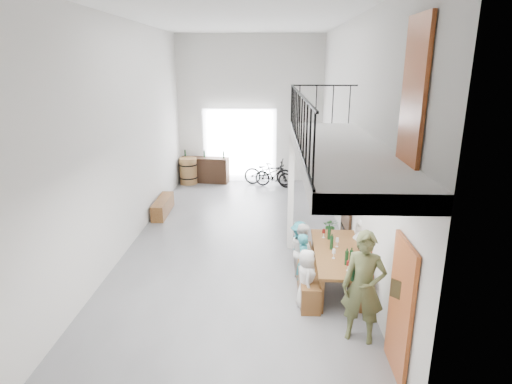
{
  "coord_description": "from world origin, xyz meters",
  "views": [
    {
      "loc": [
        0.8,
        -10.4,
        4.46
      ],
      "look_at": [
        0.46,
        -0.5,
        1.47
      ],
      "focal_mm": 30.0,
      "sensor_mm": 36.0,
      "label": 1
    }
  ],
  "objects_px": {
    "host_standing": "(364,287)",
    "bicycle_near": "(269,172)",
    "side_bench": "(163,206)",
    "oak_barrel": "(188,171)",
    "bench_inner": "(306,274)",
    "tasting_table": "(338,255)",
    "serving_counter": "(205,170)"
  },
  "relations": [
    {
      "from": "bench_inner",
      "to": "host_standing",
      "type": "bearing_deg",
      "value": -66.42
    },
    {
      "from": "side_bench",
      "to": "oak_barrel",
      "type": "distance_m",
      "value": 3.46
    },
    {
      "from": "bench_inner",
      "to": "host_standing",
      "type": "relative_size",
      "value": 1.17
    },
    {
      "from": "serving_counter",
      "to": "tasting_table",
      "type": "bearing_deg",
      "value": -55.88
    },
    {
      "from": "tasting_table",
      "to": "host_standing",
      "type": "xyz_separation_m",
      "value": [
        0.13,
        -1.76,
        0.26
      ]
    },
    {
      "from": "serving_counter",
      "to": "bench_inner",
      "type": "bearing_deg",
      "value": -59.63
    },
    {
      "from": "side_bench",
      "to": "oak_barrel",
      "type": "relative_size",
      "value": 1.66
    },
    {
      "from": "host_standing",
      "to": "bicycle_near",
      "type": "height_order",
      "value": "host_standing"
    },
    {
      "from": "tasting_table",
      "to": "bicycle_near",
      "type": "distance_m",
      "value": 7.84
    },
    {
      "from": "side_bench",
      "to": "bicycle_near",
      "type": "xyz_separation_m",
      "value": [
        3.23,
        3.38,
        0.26
      ]
    },
    {
      "from": "host_standing",
      "to": "serving_counter",
      "type": "bearing_deg",
      "value": 130.68
    },
    {
      "from": "oak_barrel",
      "to": "host_standing",
      "type": "relative_size",
      "value": 0.52
    },
    {
      "from": "bicycle_near",
      "to": "serving_counter",
      "type": "bearing_deg",
      "value": 91.34
    },
    {
      "from": "host_standing",
      "to": "side_bench",
      "type": "bearing_deg",
      "value": 146.49
    },
    {
      "from": "bench_inner",
      "to": "bicycle_near",
      "type": "height_order",
      "value": "bicycle_near"
    },
    {
      "from": "tasting_table",
      "to": "bicycle_near",
      "type": "xyz_separation_m",
      "value": [
        -1.47,
        7.7,
        -0.21
      ]
    },
    {
      "from": "tasting_table",
      "to": "host_standing",
      "type": "bearing_deg",
      "value": -83.91
    },
    {
      "from": "tasting_table",
      "to": "bench_inner",
      "type": "bearing_deg",
      "value": -177.78
    },
    {
      "from": "side_bench",
      "to": "bicycle_near",
      "type": "height_order",
      "value": "bicycle_near"
    },
    {
      "from": "tasting_table",
      "to": "bench_inner",
      "type": "xyz_separation_m",
      "value": [
        -0.63,
        -0.01,
        -0.45
      ]
    },
    {
      "from": "oak_barrel",
      "to": "bicycle_near",
      "type": "height_order",
      "value": "oak_barrel"
    },
    {
      "from": "host_standing",
      "to": "bench_inner",
      "type": "bearing_deg",
      "value": 131.64
    },
    {
      "from": "bench_inner",
      "to": "bicycle_near",
      "type": "xyz_separation_m",
      "value": [
        -0.83,
        7.71,
        0.23
      ]
    },
    {
      "from": "tasting_table",
      "to": "bicycle_near",
      "type": "bearing_deg",
      "value": 102.49
    },
    {
      "from": "oak_barrel",
      "to": "host_standing",
      "type": "height_order",
      "value": "host_standing"
    },
    {
      "from": "tasting_table",
      "to": "host_standing",
      "type": "height_order",
      "value": "host_standing"
    },
    {
      "from": "oak_barrel",
      "to": "bench_inner",
      "type": "bearing_deg",
      "value": -63.28
    },
    {
      "from": "tasting_table",
      "to": "side_bench",
      "type": "height_order",
      "value": "tasting_table"
    },
    {
      "from": "host_standing",
      "to": "bicycle_near",
      "type": "relative_size",
      "value": 1.02
    },
    {
      "from": "tasting_table",
      "to": "side_bench",
      "type": "xyz_separation_m",
      "value": [
        -4.7,
        4.33,
        -0.47
      ]
    },
    {
      "from": "tasting_table",
      "to": "side_bench",
      "type": "distance_m",
      "value": 6.41
    },
    {
      "from": "serving_counter",
      "to": "bicycle_near",
      "type": "relative_size",
      "value": 0.98
    }
  ]
}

